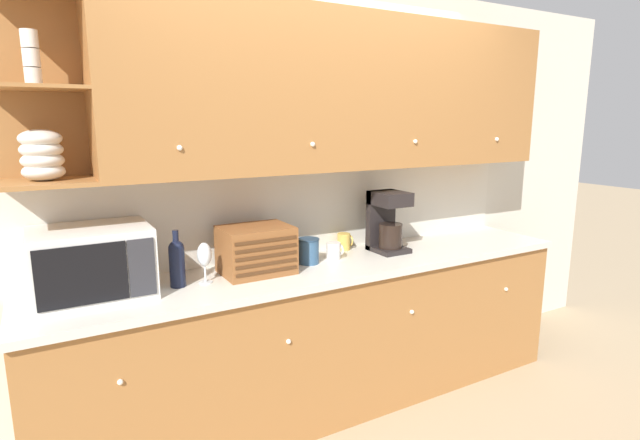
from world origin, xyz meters
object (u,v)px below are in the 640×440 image
object	(u,v)px
wine_glass	(204,256)
storage_canister	(309,251)
bread_box	(256,250)
mug	(334,251)
wine_bottle	(177,261)
coffee_maker	(387,221)
microwave	(92,262)
mug_blue_second	(344,241)

from	to	relation	value
wine_glass	storage_canister	distance (m)	0.65
bread_box	mug	world-z (taller)	bread_box
wine_bottle	mug	bearing A→B (deg)	2.66
wine_glass	coffee_maker	distance (m)	1.23
wine_bottle	mug	distance (m)	0.97
microwave	wine_bottle	bearing A→B (deg)	-7.82
mug	wine_glass	bearing A→B (deg)	-176.03
microwave	bread_box	distance (m)	0.83
wine_bottle	wine_glass	distance (m)	0.14
wine_bottle	bread_box	xyz separation A→B (m)	(0.44, 0.02, -0.00)
wine_glass	coffee_maker	bearing A→B (deg)	2.79
mug	mug_blue_second	bearing A→B (deg)	42.06
microwave	mug	distance (m)	1.35
mug	coffee_maker	size ratio (longest dim) A/B	0.26
wine_glass	mug_blue_second	bearing A→B (deg)	12.18
wine_glass	mug	size ratio (longest dim) A/B	2.11
wine_bottle	coffee_maker	world-z (taller)	coffee_maker
mug_blue_second	coffee_maker	distance (m)	0.31
wine_bottle	wine_glass	size ratio (longest dim) A/B	1.36
bread_box	storage_canister	distance (m)	0.35
mug_blue_second	wine_bottle	bearing A→B (deg)	-169.89
coffee_maker	storage_canister	bearing A→B (deg)	-179.13
mug_blue_second	coffee_maker	size ratio (longest dim) A/B	0.28
storage_canister	mug_blue_second	bearing A→B (deg)	24.83
wine_bottle	mug_blue_second	distance (m)	1.16
microwave	storage_canister	bearing A→B (deg)	-0.73
wine_glass	bread_box	size ratio (longest dim) A/B	0.57
microwave	storage_canister	world-z (taller)	microwave
mug	coffee_maker	world-z (taller)	coffee_maker
wine_bottle	storage_canister	size ratio (longest dim) A/B	1.95
wine_glass	coffee_maker	size ratio (longest dim) A/B	0.55
microwave	coffee_maker	bearing A→B (deg)	-0.20
storage_canister	mug	size ratio (longest dim) A/B	1.47
bread_box	wine_glass	bearing A→B (deg)	-173.97
microwave	wine_glass	bearing A→B (deg)	-7.11
microwave	mug_blue_second	size ratio (longest dim) A/B	4.87
mug_blue_second	mug	bearing A→B (deg)	-137.94
storage_canister	mug_blue_second	distance (m)	0.39
wine_bottle	wine_glass	xyz separation A→B (m)	(0.14, -0.01, 0.01)
mug	mug_blue_second	xyz separation A→B (m)	(0.18, 0.16, 0.00)
bread_box	storage_canister	size ratio (longest dim) A/B	2.53
wine_glass	storage_canister	xyz separation A→B (m)	(0.64, 0.05, -0.07)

